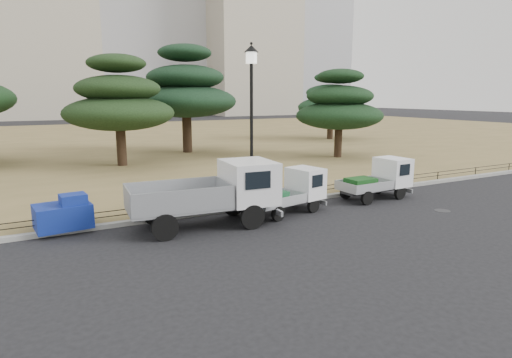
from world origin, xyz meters
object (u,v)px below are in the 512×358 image
tarp_pile (64,214)px  truck_kei_front (291,191)px  truck_large (213,191)px  street_lamp (251,98)px  truck_kei_rear (379,179)px

tarp_pile → truck_kei_front: bearing=-9.9°
truck_large → street_lamp: street_lamp is taller
truck_kei_rear → street_lamp: bearing=163.8°
street_lamp → tarp_pile: street_lamp is taller
truck_kei_front → truck_kei_rear: truck_kei_rear is taller
truck_kei_front → street_lamp: street_lamp is taller
truck_kei_front → tarp_pile: (-7.87, 1.37, -0.21)m
truck_kei_rear → tarp_pile: (-12.45, 1.22, -0.26)m
truck_kei_rear → tarp_pile: truck_kei_rear is taller
truck_kei_front → tarp_pile: bearing=158.6°
street_lamp → truck_large: bearing=-144.3°
truck_kei_front → truck_kei_rear: bearing=-9.7°
truck_kei_front → tarp_pile: size_ratio=1.81×
truck_large → tarp_pile: size_ratio=2.81×
truck_large → tarp_pile: 4.87m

